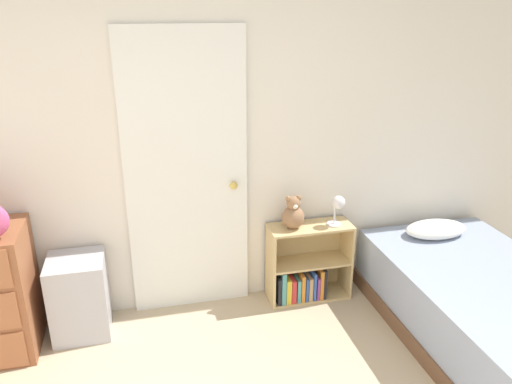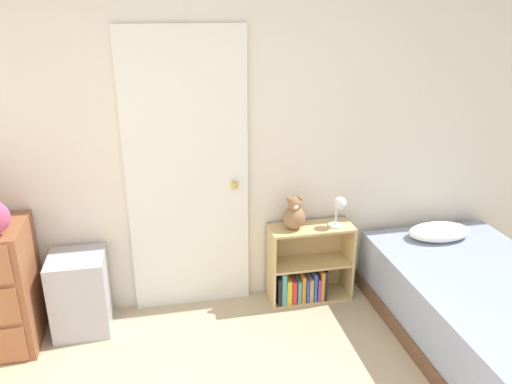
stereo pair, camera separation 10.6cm
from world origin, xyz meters
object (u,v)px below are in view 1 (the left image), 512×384
at_px(bed, 483,307).
at_px(teddy_bear, 293,214).
at_px(bookshelf, 304,270).
at_px(storage_bin, 79,296).
at_px(desk_lamp, 338,205).

bearing_deg(bed, teddy_bear, 145.70).
bearing_deg(bed, bookshelf, 142.97).
relative_size(bookshelf, bed, 0.35).
relative_size(storage_bin, bed, 0.31).
distance_m(bookshelf, teddy_bear, 0.50).
bearing_deg(bookshelf, bed, -37.03).
relative_size(storage_bin, desk_lamp, 2.40).
height_order(storage_bin, teddy_bear, teddy_bear).
bearing_deg(teddy_bear, desk_lamp, -6.41).
distance_m(storage_bin, desk_lamp, 1.94).
distance_m(teddy_bear, bed, 1.44).
xyz_separation_m(storage_bin, bed, (2.67, -0.71, -0.04)).
xyz_separation_m(storage_bin, bookshelf, (1.65, 0.06, -0.05)).
distance_m(bookshelf, desk_lamp, 0.59).
xyz_separation_m(bookshelf, bed, (1.02, -0.77, 0.01)).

